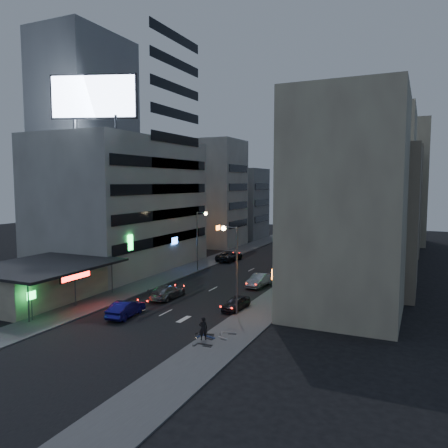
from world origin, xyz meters
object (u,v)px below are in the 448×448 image
Objects in this scene: scooter_black_a at (213,338)px; scooter_silver_b at (237,326)px; road_car_silver at (167,292)px; scooter_silver_a at (229,333)px; parked_car_right_mid at (259,280)px; person at (203,328)px; road_car_blue at (126,309)px; parked_car_right_near at (236,303)px; parked_car_right_far at (307,257)px; parked_car_left at (229,256)px; scooter_blue at (216,330)px; scooter_black_b at (215,327)px.

scooter_black_a reaches higher than scooter_silver_b.
scooter_silver_a is at bearing 142.59° from road_car_silver.
road_car_silver is at bearing 40.13° from scooter_silver_b.
parked_car_right_mid is 18.44m from person.
parked_car_right_near is at bearing -149.33° from road_car_blue.
scooter_silver_b is (2.62, -33.35, -0.08)m from parked_car_right_far.
parked_car_right_far is at bearing -159.19° from parked_car_left.
road_car_silver reaches higher than parked_car_right_near.
parked_car_right_far is at bearing 0.84° from scooter_black_a.
parked_car_right_near is 10.19m from road_car_blue.
scooter_black_b is at bearing 45.90° from scooter_blue.
person reaches higher than road_car_blue.
parked_car_right_near is 6.58m from scooter_silver_b.
person is (2.20, -18.31, 0.28)m from parked_car_right_mid.
parked_car_right_mid is 0.82× the size of parked_car_left.
scooter_silver_b is (10.76, -6.88, -0.03)m from road_car_silver.
person reaches higher than scooter_black_a.
road_car_blue is at bearing 93.78° from scooter_blue.
parked_car_right_far reaches higher than road_car_blue.
person is (0.96, -8.59, 0.37)m from parked_car_right_near.
parked_car_right_near is 2.35× the size of scooter_silver_a.
parked_car_left is 3.37× the size of scooter_silver_a.
scooter_silver_b is (10.84, -0.01, -0.05)m from road_car_blue.
scooter_black_b is (1.21, -34.42, -0.03)m from parked_car_right_far.
scooter_silver_b is at bearing 148.11° from road_car_silver.
person reaches higher than parked_car_left.
road_car_blue is at bearing -139.42° from parked_car_right_near.
parked_car_right_far is at bearing -120.80° from person.
road_car_blue is at bearing -47.94° from person.
parked_car_right_far is 2.88× the size of person.
parked_car_right_far reaches higher than scooter_blue.
road_car_silver is at bearing 36.95° from scooter_black_b.
scooter_blue reaches higher than scooter_black_a.
road_car_silver is (-8.14, -26.47, -0.04)m from parked_car_right_far.
parked_car_left reaches higher than scooter_silver_b.
person is 1.54m from scooter_black_b.
person is 1.11× the size of scooter_silver_a.
scooter_silver_a is at bearing -91.28° from parked_car_right_far.
scooter_blue is (-0.44, 1.38, 0.05)m from scooter_black_a.
scooter_black_a is 2.34m from scooter_black_b.
road_car_blue is 2.73× the size of scooter_silver_a.
parked_car_right_far is 34.44m from scooter_black_b.
parked_car_right_near reaches higher than scooter_silver_a.
scooter_blue is at bearing -92.89° from parked_car_right_far.
road_car_silver is at bearing 178.41° from parked_car_right_near.
parked_car_right_mid is at bearing 23.86° from scooter_blue.
scooter_silver_b is at bearing 174.39° from road_car_blue.
road_car_blue is 2.33× the size of scooter_black_a.
parked_car_right_mid is 17.00m from scooter_black_b.
person is 0.99× the size of scooter_silver_b.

